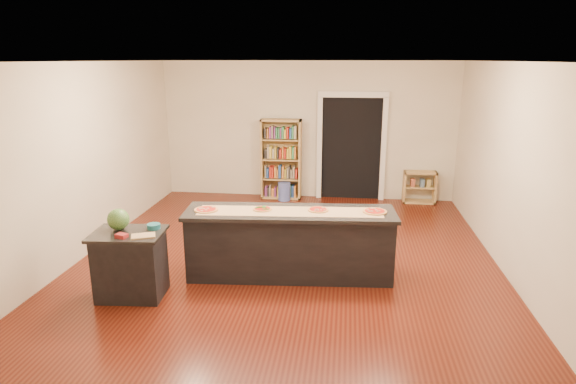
# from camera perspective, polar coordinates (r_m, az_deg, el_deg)

# --- Properties ---
(room) EXTENTS (6.00, 7.00, 2.80)m
(room) POSITION_cam_1_polar(r_m,az_deg,el_deg) (6.56, -0.22, 2.90)
(room) COLOR beige
(room) RESTS_ON ground
(doorway) EXTENTS (1.40, 0.09, 2.21)m
(doorway) POSITION_cam_1_polar(r_m,az_deg,el_deg) (9.95, 7.53, 5.95)
(doorway) COLOR black
(doorway) RESTS_ON room
(kitchen_island) EXTENTS (2.76, 0.75, 0.91)m
(kitchen_island) POSITION_cam_1_polar(r_m,az_deg,el_deg) (6.45, 0.24, -6.09)
(kitchen_island) COLOR black
(kitchen_island) RESTS_ON ground
(side_counter) EXTENTS (0.84, 0.62, 0.83)m
(side_counter) POSITION_cam_1_polar(r_m,az_deg,el_deg) (6.22, -18.15, -8.12)
(side_counter) COLOR black
(side_counter) RESTS_ON ground
(bookshelf) EXTENTS (0.83, 0.29, 1.65)m
(bookshelf) POSITION_cam_1_polar(r_m,az_deg,el_deg) (9.95, -0.82, 3.89)
(bookshelf) COLOR tan
(bookshelf) RESTS_ON ground
(low_shelf) EXTENTS (0.65, 0.28, 0.65)m
(low_shelf) POSITION_cam_1_polar(r_m,az_deg,el_deg) (10.09, 15.30, 0.57)
(low_shelf) COLOR tan
(low_shelf) RESTS_ON ground
(waste_bin) EXTENTS (0.26, 0.26, 0.38)m
(waste_bin) POSITION_cam_1_polar(r_m,az_deg,el_deg) (9.93, -0.45, 0.08)
(waste_bin) COLOR #5062B4
(waste_bin) RESTS_ON ground
(kraft_paper) EXTENTS (2.42, 0.61, 0.00)m
(kraft_paper) POSITION_cam_1_polar(r_m,az_deg,el_deg) (6.27, 0.23, -2.31)
(kraft_paper) COLOR tan
(kraft_paper) RESTS_ON kitchen_island
(watermelon) EXTENTS (0.26, 0.26, 0.26)m
(watermelon) POSITION_cam_1_polar(r_m,az_deg,el_deg) (6.16, -19.47, -3.07)
(watermelon) COLOR #144214
(watermelon) RESTS_ON side_counter
(cutting_board) EXTENTS (0.32, 0.27, 0.02)m
(cutting_board) POSITION_cam_1_polar(r_m,az_deg,el_deg) (5.87, -16.77, -5.00)
(cutting_board) COLOR tan
(cutting_board) RESTS_ON side_counter
(package_red) EXTENTS (0.15, 0.12, 0.05)m
(package_red) POSITION_cam_1_polar(r_m,az_deg,el_deg) (5.91, -19.12, -4.92)
(package_red) COLOR maroon
(package_red) RESTS_ON side_counter
(package_teal) EXTENTS (0.16, 0.16, 0.06)m
(package_teal) POSITION_cam_1_polar(r_m,az_deg,el_deg) (6.10, -15.63, -3.94)
(package_teal) COLOR #195966
(package_teal) RESTS_ON side_counter
(pizza_a) EXTENTS (0.31, 0.31, 0.02)m
(pizza_a) POSITION_cam_1_polar(r_m,az_deg,el_deg) (6.40, -9.68, -2.06)
(pizza_a) COLOR tan
(pizza_a) RESTS_ON kitchen_island
(pizza_b) EXTENTS (0.27, 0.27, 0.02)m
(pizza_b) POSITION_cam_1_polar(r_m,az_deg,el_deg) (6.35, -3.06, -2.01)
(pizza_b) COLOR tan
(pizza_b) RESTS_ON kitchen_island
(pizza_c) EXTENTS (0.26, 0.26, 0.02)m
(pizza_c) POSITION_cam_1_polar(r_m,az_deg,el_deg) (6.32, 3.58, -2.10)
(pizza_c) COLOR tan
(pizza_c) RESTS_ON kitchen_island
(pizza_d) EXTENTS (0.30, 0.30, 0.02)m
(pizza_d) POSITION_cam_1_polar(r_m,az_deg,el_deg) (6.34, 10.25, -2.27)
(pizza_d) COLOR tan
(pizza_d) RESTS_ON kitchen_island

